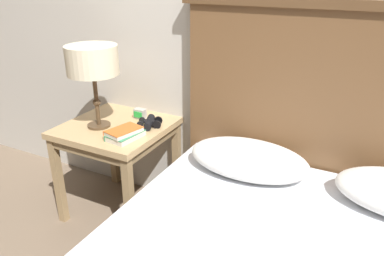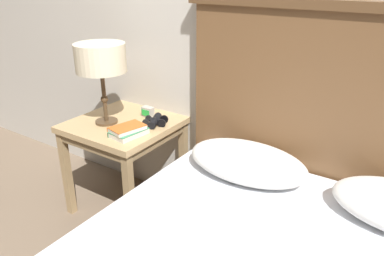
{
  "view_description": "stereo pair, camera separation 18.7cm",
  "coord_description": "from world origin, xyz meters",
  "px_view_note": "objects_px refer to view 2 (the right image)",
  "views": [
    {
      "loc": [
        0.76,
        -0.79,
        1.43
      ],
      "look_at": [
        -0.03,
        0.74,
        0.69
      ],
      "focal_mm": 35.0,
      "sensor_mm": 36.0,
      "label": 1
    },
    {
      "loc": [
        0.93,
        -0.69,
        1.43
      ],
      "look_at": [
        -0.03,
        0.74,
        0.69
      ],
      "focal_mm": 35.0,
      "sensor_mm": 36.0,
      "label": 2
    }
  ],
  "objects_px": {
    "table_lamp": "(101,60)",
    "alarm_clock": "(148,112)",
    "binoculars_pair": "(155,121)",
    "nightstand": "(124,134)",
    "book_on_nightstand": "(129,133)",
    "book_stacked_on_top": "(127,128)"
  },
  "relations": [
    {
      "from": "nightstand",
      "to": "book_stacked_on_top",
      "type": "xyz_separation_m",
      "value": [
        0.16,
        -0.13,
        0.12
      ]
    },
    {
      "from": "book_stacked_on_top",
      "to": "binoculars_pair",
      "type": "xyz_separation_m",
      "value": [
        0.03,
        0.2,
        -0.02
      ]
    },
    {
      "from": "table_lamp",
      "to": "alarm_clock",
      "type": "xyz_separation_m",
      "value": [
        0.14,
        0.21,
        -0.34
      ]
    },
    {
      "from": "table_lamp",
      "to": "nightstand",
      "type": "bearing_deg",
      "value": 42.3
    },
    {
      "from": "nightstand",
      "to": "binoculars_pair",
      "type": "height_order",
      "value": "binoculars_pair"
    },
    {
      "from": "nightstand",
      "to": "alarm_clock",
      "type": "distance_m",
      "value": 0.2
    },
    {
      "from": "table_lamp",
      "to": "book_on_nightstand",
      "type": "bearing_deg",
      "value": -15.31
    },
    {
      "from": "table_lamp",
      "to": "alarm_clock",
      "type": "bearing_deg",
      "value": 56.59
    },
    {
      "from": "binoculars_pair",
      "to": "alarm_clock",
      "type": "bearing_deg",
      "value": 147.54
    },
    {
      "from": "nightstand",
      "to": "book_stacked_on_top",
      "type": "distance_m",
      "value": 0.24
    },
    {
      "from": "nightstand",
      "to": "alarm_clock",
      "type": "bearing_deg",
      "value": 65.01
    },
    {
      "from": "table_lamp",
      "to": "book_on_nightstand",
      "type": "relative_size",
      "value": 2.26
    },
    {
      "from": "alarm_clock",
      "to": "book_on_nightstand",
      "type": "bearing_deg",
      "value": -71.18
    },
    {
      "from": "table_lamp",
      "to": "binoculars_pair",
      "type": "bearing_deg",
      "value": 28.16
    },
    {
      "from": "book_stacked_on_top",
      "to": "alarm_clock",
      "type": "xyz_separation_m",
      "value": [
        -0.09,
        0.28,
        -0.01
      ]
    },
    {
      "from": "book_on_nightstand",
      "to": "book_stacked_on_top",
      "type": "bearing_deg",
      "value": -147.04
    },
    {
      "from": "alarm_clock",
      "to": "nightstand",
      "type": "bearing_deg",
      "value": -114.99
    },
    {
      "from": "book_stacked_on_top",
      "to": "table_lamp",
      "type": "bearing_deg",
      "value": 163.43
    },
    {
      "from": "nightstand",
      "to": "alarm_clock",
      "type": "height_order",
      "value": "alarm_clock"
    },
    {
      "from": "book_on_nightstand",
      "to": "book_stacked_on_top",
      "type": "height_order",
      "value": "book_stacked_on_top"
    },
    {
      "from": "nightstand",
      "to": "book_on_nightstand",
      "type": "xyz_separation_m",
      "value": [
        0.16,
        -0.13,
        0.09
      ]
    },
    {
      "from": "table_lamp",
      "to": "book_stacked_on_top",
      "type": "height_order",
      "value": "table_lamp"
    }
  ]
}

